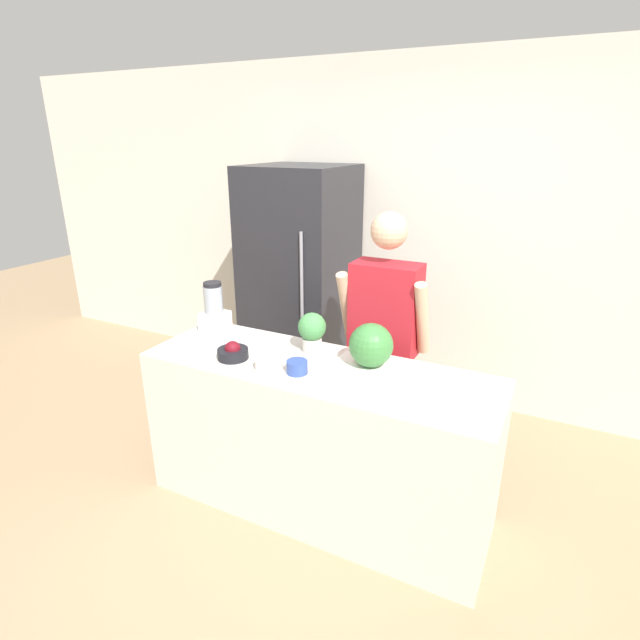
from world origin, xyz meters
name	(u,v)px	position (x,y,z in m)	size (l,w,h in m)	color
ground_plane	(291,538)	(0.00, 0.00, 0.00)	(14.00, 14.00, 0.00)	tan
wall_back	(413,236)	(0.00, 1.95, 1.30)	(8.00, 0.06, 2.60)	silver
counter_island	(318,438)	(0.00, 0.31, 0.44)	(1.92, 0.62, 0.89)	beige
refrigerator	(300,285)	(-0.78, 1.53, 0.92)	(0.75, 0.76, 1.83)	#232328
person	(384,344)	(0.17, 0.86, 0.84)	(0.54, 0.26, 1.64)	#333338
cutting_board	(372,367)	(0.27, 0.42, 0.90)	(0.40, 0.24, 0.01)	white
watermelon	(371,345)	(0.26, 0.42, 1.02)	(0.23, 0.23, 0.23)	#3D7F3D
bowl_cherries	(233,352)	(-0.46, 0.19, 0.92)	(0.17, 0.17, 0.10)	black
bowl_cream	(269,362)	(-0.22, 0.17, 0.92)	(0.15, 0.15, 0.09)	white
bowl_small_blue	(297,367)	(-0.06, 0.19, 0.92)	(0.11, 0.11, 0.07)	#334C9E
blender	(214,310)	(-0.80, 0.49, 1.02)	(0.15, 0.15, 0.31)	silver
potted_plant	(312,330)	(-0.12, 0.47, 1.01)	(0.16, 0.16, 0.23)	beige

